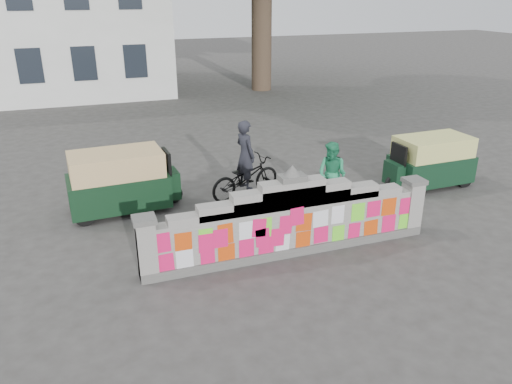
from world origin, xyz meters
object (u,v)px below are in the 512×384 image
rickshaw_left (121,181)px  rickshaw_right (430,161)px  cyclist_bike (245,177)px  cyclist_rider (245,164)px  pedestrian (332,174)px

rickshaw_left → rickshaw_right: rickshaw_left is taller
cyclist_bike → cyclist_rider: 0.39m
cyclist_rider → rickshaw_left: 3.26m
cyclist_rider → rickshaw_right: cyclist_rider is taller
pedestrian → cyclist_rider: bearing=-151.4°
pedestrian → rickshaw_right: 3.30m
pedestrian → rickshaw_right: (3.28, 0.29, -0.09)m
cyclist_rider → rickshaw_right: (5.22, -0.98, -0.19)m
rickshaw_left → rickshaw_right: bearing=-10.9°
pedestrian → rickshaw_left: pedestrian is taller
cyclist_bike → pedestrian: pedestrian is taller
cyclist_bike → pedestrian: (1.94, -1.26, 0.29)m
cyclist_rider → rickshaw_left: bearing=70.6°
cyclist_bike → rickshaw_right: bearing=-116.7°
rickshaw_right → pedestrian: bearing=3.4°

